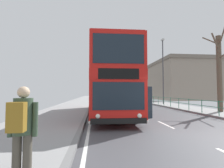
{
  "coord_description": "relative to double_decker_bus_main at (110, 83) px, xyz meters",
  "views": [
    {
      "loc": [
        -3.66,
        -6.08,
        1.69
      ],
      "look_at": [
        -2.65,
        4.29,
        2.2
      ],
      "focal_mm": 27.28,
      "sensor_mm": 36.0,
      "label": 1
    }
  ],
  "objects": [
    {
      "name": "ground",
      "position": [
        1.86,
        -6.7,
        -2.35
      ],
      "size": [
        15.8,
        140.0,
        0.2
      ],
      "color": "#4B4B50"
    },
    {
      "name": "double_decker_bus_main",
      "position": [
        0.0,
        0.0,
        0.0
      ],
      "size": [
        3.31,
        11.02,
        4.58
      ],
      "color": "red",
      "rests_on": "ground"
    },
    {
      "name": "pedestrian_railing_far_kerb",
      "position": [
        7.03,
        9.51,
        -1.58
      ],
      "size": [
        0.05,
        30.82,
        1.0
      ],
      "color": "#236B4C",
      "rests_on": "ground"
    },
    {
      "name": "pedestrian_with_backpack",
      "position": [
        -2.43,
        -9.47,
        -1.29
      ],
      "size": [
        0.54,
        0.52,
        1.66
      ],
      "color": "#4C473D",
      "rests_on": "ground"
    },
    {
      "name": "street_lamp_far_side",
      "position": [
        8.05,
        9.39,
        2.8
      ],
      "size": [
        0.28,
        0.6,
        8.86
      ],
      "color": "#38383D",
      "rests_on": "ground"
    },
    {
      "name": "bare_tree_far_00",
      "position": [
        8.3,
        32.2,
        1.29
      ],
      "size": [
        1.51,
        1.89,
        7.12
      ],
      "color": "#4C3D2D",
      "rests_on": "ground"
    },
    {
      "name": "bare_tree_far_01",
      "position": [
        8.93,
        0.04,
        1.03
      ],
      "size": [
        1.4,
        2.7,
        6.77
      ],
      "color": "brown",
      "rests_on": "ground"
    },
    {
      "name": "background_building_00",
      "position": [
        19.4,
        27.55,
        2.23
      ],
      "size": [
        12.18,
        18.05,
        9.2
      ],
      "color": "gray",
      "rests_on": "ground"
    }
  ]
}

